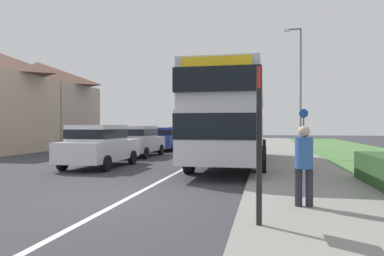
# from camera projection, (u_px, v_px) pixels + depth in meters

# --- Properties ---
(ground_plane) EXTENTS (120.00, 120.00, 0.00)m
(ground_plane) POSITION_uv_depth(u_px,v_px,m) (126.00, 199.00, 8.13)
(ground_plane) COLOR #38383D
(lane_marking_centre) EXTENTS (0.14, 60.00, 0.01)m
(lane_marking_centre) POSITION_uv_depth(u_px,v_px,m) (194.00, 163.00, 15.97)
(lane_marking_centre) COLOR silver
(lane_marking_centre) RESTS_ON ground_plane
(pavement_near_side) EXTENTS (3.20, 68.00, 0.12)m
(pavement_near_side) POSITION_uv_depth(u_px,v_px,m) (296.00, 170.00, 13.17)
(pavement_near_side) COLOR gray
(pavement_near_side) RESTS_ON ground_plane
(double_decker_bus) EXTENTS (2.80, 10.20, 3.70)m
(double_decker_bus) POSITION_uv_depth(u_px,v_px,m) (232.00, 115.00, 15.09)
(double_decker_bus) COLOR #BCBCC1
(double_decker_bus) RESTS_ON ground_plane
(parked_car_white) EXTENTS (1.96, 4.25, 1.71)m
(parked_car_white) POSITION_uv_depth(u_px,v_px,m) (99.00, 144.00, 14.46)
(parked_car_white) COLOR silver
(parked_car_white) RESTS_ON ground_plane
(parked_car_silver) EXTENTS (1.99, 4.37, 1.67)m
(parked_car_silver) POSITION_uv_depth(u_px,v_px,m) (138.00, 140.00, 19.57)
(parked_car_silver) COLOR #B7B7BC
(parked_car_silver) RESTS_ON ground_plane
(parked_car_blue) EXTENTS (1.92, 4.41, 1.57)m
(parked_car_blue) POSITION_uv_depth(u_px,v_px,m) (166.00, 138.00, 24.60)
(parked_car_blue) COLOR navy
(parked_car_blue) RESTS_ON ground_plane
(parked_car_grey) EXTENTS (1.94, 4.07, 1.59)m
(parked_car_grey) POSITION_uv_depth(u_px,v_px,m) (182.00, 136.00, 29.41)
(parked_car_grey) COLOR slate
(parked_car_grey) RESTS_ON ground_plane
(pedestrian_at_stop) EXTENTS (0.34, 0.34, 1.67)m
(pedestrian_at_stop) POSITION_uv_depth(u_px,v_px,m) (304.00, 162.00, 6.89)
(pedestrian_at_stop) COLOR #23232D
(pedestrian_at_stop) RESTS_ON ground_plane
(bus_stop_sign) EXTENTS (0.09, 0.52, 2.60)m
(bus_stop_sign) POSITION_uv_depth(u_px,v_px,m) (259.00, 134.00, 5.60)
(bus_stop_sign) COLOR black
(bus_stop_sign) RESTS_ON ground_plane
(cycle_route_sign) EXTENTS (0.44, 0.08, 2.52)m
(cycle_route_sign) POSITION_uv_depth(u_px,v_px,m) (304.00, 131.00, 17.94)
(cycle_route_sign) COLOR slate
(cycle_route_sign) RESTS_ON ground_plane
(street_lamp_mid) EXTENTS (1.14, 0.20, 8.11)m
(street_lamp_mid) POSITION_uv_depth(u_px,v_px,m) (299.00, 81.00, 23.66)
(street_lamp_mid) COLOR slate
(street_lamp_mid) RESTS_ON ground_plane
(house_terrace_far_side) EXTENTS (7.98, 12.19, 6.85)m
(house_terrace_far_side) POSITION_uv_depth(u_px,v_px,m) (11.00, 102.00, 25.98)
(house_terrace_far_side) COLOR #C1A88E
(house_terrace_far_side) RESTS_ON ground_plane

